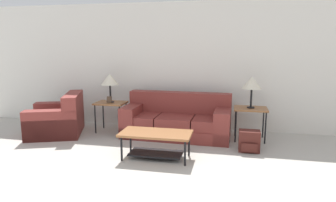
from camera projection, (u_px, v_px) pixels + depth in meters
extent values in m
cube|color=silver|center=(183.00, 66.00, 6.20)|extent=(9.13, 0.06, 2.60)
cube|color=maroon|center=(176.00, 131.00, 5.74)|extent=(2.04, 0.92, 0.22)
cube|color=maroon|center=(143.00, 119.00, 5.84)|extent=(0.68, 0.80, 0.20)
cube|color=maroon|center=(176.00, 121.00, 5.68)|extent=(0.68, 0.80, 0.20)
cube|color=maroon|center=(212.00, 123.00, 5.53)|extent=(0.68, 0.80, 0.20)
cube|color=maroon|center=(180.00, 102.00, 5.94)|extent=(2.03, 0.32, 0.40)
cube|color=maroon|center=(133.00, 119.00, 5.91)|extent=(0.31, 0.87, 0.58)
cube|color=maroon|center=(223.00, 125.00, 5.51)|extent=(0.31, 0.87, 0.58)
cube|color=maroon|center=(56.00, 124.00, 5.92)|extent=(1.28, 1.34, 0.40)
cube|color=maroon|center=(73.00, 104.00, 5.90)|extent=(0.62, 1.09, 0.40)
cube|color=maroon|center=(60.00, 115.00, 6.29)|extent=(0.99, 0.58, 0.56)
cube|color=maroon|center=(51.00, 125.00, 5.51)|extent=(0.99, 0.58, 0.56)
cube|color=#935B33|center=(156.00, 133.00, 4.57)|extent=(1.09, 0.54, 0.04)
cylinder|color=black|center=(121.00, 149.00, 4.51)|extent=(0.03, 0.03, 0.38)
cylinder|color=black|center=(185.00, 153.00, 4.31)|extent=(0.03, 0.03, 0.38)
cylinder|color=black|center=(131.00, 140.00, 4.91)|extent=(0.03, 0.03, 0.38)
cylinder|color=black|center=(189.00, 144.00, 4.71)|extent=(0.03, 0.03, 0.38)
cube|color=black|center=(156.00, 153.00, 4.63)|extent=(0.82, 0.38, 0.02)
cube|color=#935B33|center=(111.00, 103.00, 6.01)|extent=(0.59, 0.46, 0.03)
cylinder|color=black|center=(95.00, 119.00, 5.93)|extent=(0.03, 0.03, 0.57)
cylinder|color=black|center=(120.00, 120.00, 5.83)|extent=(0.03, 0.03, 0.57)
cylinder|color=black|center=(103.00, 115.00, 6.30)|extent=(0.03, 0.03, 0.57)
cylinder|color=black|center=(126.00, 116.00, 6.20)|extent=(0.03, 0.03, 0.57)
cube|color=#935B33|center=(251.00, 109.00, 5.46)|extent=(0.59, 0.46, 0.03)
cylinder|color=black|center=(236.00, 127.00, 5.38)|extent=(0.03, 0.03, 0.57)
cylinder|color=black|center=(265.00, 128.00, 5.28)|extent=(0.03, 0.03, 0.57)
cylinder|color=black|center=(235.00, 121.00, 5.75)|extent=(0.03, 0.03, 0.57)
cylinder|color=black|center=(263.00, 123.00, 5.65)|extent=(0.03, 0.03, 0.57)
cylinder|color=black|center=(111.00, 102.00, 6.01)|extent=(0.14, 0.14, 0.02)
cylinder|color=black|center=(110.00, 93.00, 5.98)|extent=(0.04, 0.04, 0.34)
cone|color=beige|center=(110.00, 79.00, 5.93)|extent=(0.35, 0.35, 0.22)
cylinder|color=black|center=(251.00, 107.00, 5.46)|extent=(0.14, 0.14, 0.02)
cylinder|color=black|center=(251.00, 98.00, 5.42)|extent=(0.04, 0.04, 0.34)
cone|color=beige|center=(252.00, 83.00, 5.37)|extent=(0.35, 0.35, 0.22)
cube|color=#4C1E19|center=(249.00, 141.00, 4.93)|extent=(0.34, 0.23, 0.35)
cube|color=#4C1E19|center=(249.00, 148.00, 4.81)|extent=(0.25, 0.05, 0.14)
cylinder|color=#4C1E19|center=(243.00, 137.00, 5.07)|extent=(0.02, 0.02, 0.26)
cylinder|color=#4C1E19|center=(255.00, 138.00, 5.03)|extent=(0.02, 0.02, 0.26)
cube|color=#4C3828|center=(109.00, 100.00, 5.93)|extent=(0.10, 0.04, 0.13)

